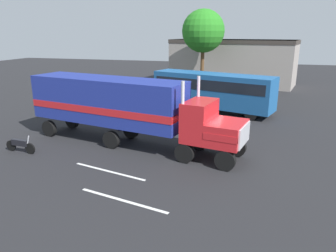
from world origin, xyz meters
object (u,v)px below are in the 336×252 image
at_px(motorcycle, 20,145).
at_px(tree_left, 203,31).
at_px(person_bystander, 120,119).
at_px(parked_car, 65,101).
at_px(semi_truck, 122,105).
at_px(parked_bus, 212,89).

distance_m(motorcycle, tree_left, 25.99).
bearing_deg(tree_left, person_bystander, -98.67).
bearing_deg(parked_car, semi_truck, -38.94).
relative_size(semi_truck, tree_left, 1.50).
height_order(motorcycle, tree_left, tree_left).
xyz_separation_m(semi_truck, motorcycle, (-5.24, -3.17, -2.04)).
height_order(semi_truck, person_bystander, semi_truck).
relative_size(parked_bus, motorcycle, 5.33).
distance_m(person_bystander, parked_bus, 9.62).
bearing_deg(semi_truck, tree_left, 86.00).
height_order(parked_car, tree_left, tree_left).
distance_m(person_bystander, parked_car, 8.83).
bearing_deg(motorcycle, parked_bus, 54.79).
bearing_deg(semi_truck, motorcycle, -148.79).
height_order(parked_bus, motorcycle, parked_bus).
bearing_deg(person_bystander, motorcycle, -124.25).
distance_m(semi_truck, parked_car, 11.53).
xyz_separation_m(semi_truck, parked_bus, (4.24, 10.26, -0.46)).
relative_size(parked_bus, parked_car, 2.38).
height_order(person_bystander, tree_left, tree_left).
distance_m(parked_car, motorcycle, 10.96).
xyz_separation_m(semi_truck, parked_car, (-8.87, 7.16, -1.72)).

